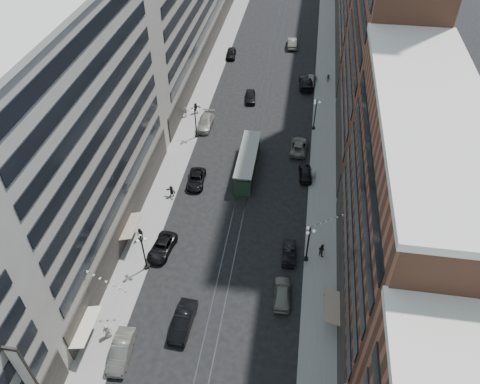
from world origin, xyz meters
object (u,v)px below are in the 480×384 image
Objects in this scene: car_14 at (292,43)px; pedestrian_extra_0 at (196,108)px; car_4 at (282,293)px; car_7 at (196,179)px; car_1 at (121,351)px; car_extra_1 at (305,173)px; lamppost_se_far at (308,243)px; pedestrian_2 at (140,234)px; car_9 at (231,53)px; car_2 at (162,247)px; car_12 at (306,82)px; car_10 at (289,252)px; pedestrian_8 at (314,175)px; pedestrian_extra_1 at (328,297)px; streetcar at (248,163)px; pedestrian_6 at (186,112)px; pedestrian_7 at (322,250)px; lamppost_sw_mid at (196,121)px; pedestrian_5 at (171,191)px; car_extra_0 at (311,80)px; lamppost_sw_far at (143,251)px; lamppost_se_mid at (315,113)px; car_5 at (183,321)px; pedestrian_9 at (328,78)px; car_8 at (206,122)px; car_11 at (299,146)px; pedestrian_1 at (107,331)px; car_13 at (250,97)px.

pedestrian_extra_0 is (-14.48, -28.87, 0.21)m from car_14.
car_4 is 22.36m from car_7.
car_14 is (12.05, 73.81, 0.02)m from car_1.
lamppost_se_far is at bearing 87.65° from car_extra_1.
car_9 is (2.82, 51.85, -0.28)m from pedestrian_2.
car_12 is at bearing 77.88° from car_2.
car_10 is (13.90, -11.60, 0.02)m from car_7.
pedestrian_extra_1 is at bearing 86.52° from pedestrian_8.
streetcar reaches higher than car_10.
pedestrian_7 is at bearing 121.65° from pedestrian_6.
lamppost_sw_mid is 0.48× the size of streetcar.
lamppost_sw_mid is 1.11× the size of car_7.
pedestrian_5 is 39.02m from car_extra_0.
car_extra_1 is (0.16, -27.78, -0.01)m from car_extra_0.
pedestrian_extra_1 is at bearing 116.66° from pedestrian_6.
pedestrian_7 is 0.98× the size of pedestrian_extra_0.
streetcar is 2.66× the size of car_10.
lamppost_se_far is at bearing 154.62° from pedestrian_extra_1.
lamppost_sw_far reaches higher than pedestrian_7.
lamppost_se_mid is (0.00, 28.00, 0.00)m from lamppost_se_far.
car_2 is at bearing -93.70° from car_9.
car_4 is 21.48m from car_extra_1.
lamppost_sw_mid is 1.04× the size of car_5.
car_14 is (-3.45, 58.42, 0.16)m from car_10.
car_5 is (6.07, -6.85, -2.22)m from lamppost_sw_far.
pedestrian_8 reaches higher than pedestrian_9.
lamppost_sw_far is at bearing -167.74° from lamppost_se_far.
pedestrian_2 is 0.99× the size of pedestrian_extra_0.
pedestrian_extra_0 is at bearing 28.87° from car_12.
pedestrian_extra_0 is at bearing 92.74° from lamppost_sw_far.
car_11 is at bearing -14.57° from car_8.
lamppost_sw_far reaches higher than pedestrian_1.
lamppost_sw_mid is 29.45m from lamppost_se_far.
car_1 reaches higher than car_2.
lamppost_sw_far is at bearing 35.57° from pedestrian_8.
pedestrian_8 reaches higher than car_extra_0.
pedestrian_6 is at bearing 58.39° from car_14.
car_extra_1 is (17.90, 6.98, -0.27)m from pedestrian_5.
pedestrian_9 is at bearing 45.78° from lamppost_sw_mid.
car_5 is 53.85m from car_12.
lamppost_se_mid is 1.28× the size of car_10.
pedestrian_7 is (3.60, -40.96, 0.17)m from car_12.
car_extra_1 is at bearing 43.36° from pedestrian_5.
car_10 is (7.10, -15.47, -0.75)m from streetcar.
car_8 reaches higher than car_2.
pedestrian_2 is (-11.22, -15.59, -0.39)m from streetcar.
car_extra_0 is 2.40× the size of pedestrian_extra_0.
car_13 is 2.48× the size of pedestrian_6.
lamppost_se_mid is at bearing 90.00° from lamppost_se_far.
car_4 is at bearing 85.30° from car_10.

